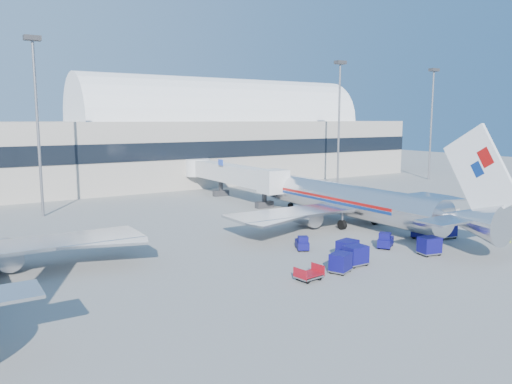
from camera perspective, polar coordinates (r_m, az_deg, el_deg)
ground at (r=50.36m, az=6.18°, el=-6.01°), size 260.00×260.00×0.00m
terminal at (r=95.78m, az=-22.10°, el=4.78°), size 170.00×28.15×21.00m
airliner_main at (r=59.53m, az=11.10°, el=-1.01°), size 32.00×37.26×12.07m
jetbridge_near at (r=79.23m, az=-3.31°, el=2.15°), size 4.40×27.50×6.25m
mast_west at (r=69.03m, az=-23.84°, el=9.59°), size 2.00×1.20×22.60m
mast_east at (r=91.12m, az=9.50°, el=9.69°), size 2.00×1.20×22.60m
mast_far_east at (r=109.30m, az=19.48°, el=9.09°), size 2.00×1.20×22.60m
barrier_near at (r=64.03m, az=17.81°, el=-2.86°), size 3.00×0.55×0.90m
barrier_mid at (r=66.56m, az=19.65°, el=-2.53°), size 3.00×0.55×0.90m
barrier_far at (r=69.15m, az=21.35°, el=-2.23°), size 3.00×0.55×0.90m
tug_lead at (r=50.34m, az=14.56°, el=-5.39°), size 2.68×2.36×1.58m
tug_right at (r=55.44m, az=18.37°, el=-4.33°), size 2.38×2.53×1.52m
tug_left at (r=48.22m, az=5.29°, el=-5.86°), size 1.95×2.40×1.40m
cart_train_a at (r=45.74m, az=10.40°, el=-6.41°), size 2.23×1.91×1.68m
cart_train_b at (r=43.75m, az=11.31°, el=-7.08°), size 1.96×1.50×1.73m
cart_train_c at (r=41.61m, az=9.63°, el=-7.92°), size 2.24×2.02×1.62m
cart_solo_near at (r=48.88m, az=19.21°, el=-5.79°), size 2.15×1.79×1.68m
cart_solo_far at (r=56.24m, az=20.79°, el=-3.95°), size 2.40×2.02×1.86m
cart_open_red at (r=39.47m, az=6.08°, el=-9.46°), size 2.25×1.72×0.56m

